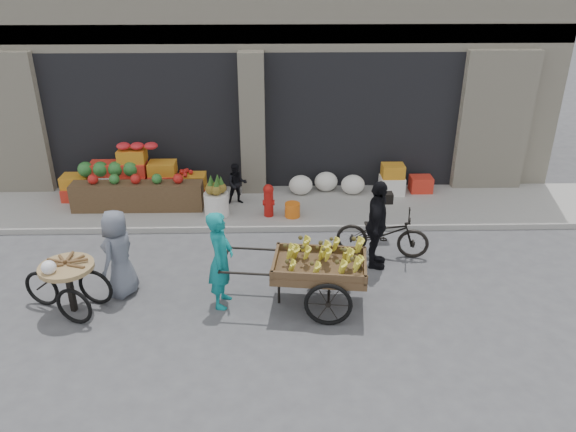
{
  "coord_description": "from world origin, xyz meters",
  "views": [
    {
      "loc": [
        0.52,
        -7.21,
        5.23
      ],
      "look_at": [
        0.71,
        1.46,
        1.1
      ],
      "focal_mm": 35.0,
      "sensor_mm": 36.0,
      "label": 1
    }
  ],
  "objects_px": {
    "cyclist": "(377,225)",
    "banana_cart": "(316,264)",
    "pineapple_bin": "(217,204)",
    "vendor_grey": "(118,254)",
    "bicycle": "(383,233)",
    "vendor_woman": "(221,260)",
    "orange_bucket": "(292,210)",
    "tricycle_cart": "(68,280)",
    "fire_hydrant": "(269,199)",
    "seated_person": "(237,184)"
  },
  "relations": [
    {
      "from": "vendor_grey",
      "to": "seated_person",
      "type": "bearing_deg",
      "value": 171.33
    },
    {
      "from": "orange_bucket",
      "to": "banana_cart",
      "type": "distance_m",
      "value": 3.15
    },
    {
      "from": "cyclist",
      "to": "banana_cart",
      "type": "bearing_deg",
      "value": 148.71
    },
    {
      "from": "banana_cart",
      "to": "seated_person",
      "type": "bearing_deg",
      "value": 118.32
    },
    {
      "from": "banana_cart",
      "to": "pineapple_bin",
      "type": "bearing_deg",
      "value": 127.47
    },
    {
      "from": "vendor_grey",
      "to": "bicycle",
      "type": "bearing_deg",
      "value": 123.19
    },
    {
      "from": "bicycle",
      "to": "banana_cart",
      "type": "bearing_deg",
      "value": 152.14
    },
    {
      "from": "orange_bucket",
      "to": "banana_cart",
      "type": "height_order",
      "value": "banana_cart"
    },
    {
      "from": "fire_hydrant",
      "to": "seated_person",
      "type": "relative_size",
      "value": 0.76
    },
    {
      "from": "banana_cart",
      "to": "vendor_grey",
      "type": "relative_size",
      "value": 1.72
    },
    {
      "from": "banana_cart",
      "to": "fire_hydrant",
      "type": "bearing_deg",
      "value": 110.95
    },
    {
      "from": "vendor_woman",
      "to": "bicycle",
      "type": "height_order",
      "value": "vendor_woman"
    },
    {
      "from": "vendor_woman",
      "to": "vendor_grey",
      "type": "xyz_separation_m",
      "value": [
        -1.69,
        0.34,
        -0.06
      ]
    },
    {
      "from": "pineapple_bin",
      "to": "vendor_grey",
      "type": "height_order",
      "value": "vendor_grey"
    },
    {
      "from": "seated_person",
      "to": "banana_cart",
      "type": "distance_m",
      "value": 4.08
    },
    {
      "from": "vendor_woman",
      "to": "vendor_grey",
      "type": "height_order",
      "value": "vendor_woman"
    },
    {
      "from": "cyclist",
      "to": "vendor_grey",
      "type": "bearing_deg",
      "value": 112.44
    },
    {
      "from": "seated_person",
      "to": "cyclist",
      "type": "distance_m",
      "value": 3.69
    },
    {
      "from": "vendor_grey",
      "to": "bicycle",
      "type": "relative_size",
      "value": 0.88
    },
    {
      "from": "orange_bucket",
      "to": "bicycle",
      "type": "relative_size",
      "value": 0.19
    },
    {
      "from": "vendor_woman",
      "to": "orange_bucket",
      "type": "bearing_deg",
      "value": -13.89
    },
    {
      "from": "seated_person",
      "to": "vendor_grey",
      "type": "distance_m",
      "value": 3.8
    },
    {
      "from": "tricycle_cart",
      "to": "cyclist",
      "type": "bearing_deg",
      "value": 32.36
    },
    {
      "from": "tricycle_cart",
      "to": "cyclist",
      "type": "xyz_separation_m",
      "value": [
        5.03,
        1.31,
        0.26
      ]
    },
    {
      "from": "bicycle",
      "to": "cyclist",
      "type": "height_order",
      "value": "cyclist"
    },
    {
      "from": "pineapple_bin",
      "to": "vendor_woman",
      "type": "relative_size",
      "value": 0.32
    },
    {
      "from": "fire_hydrant",
      "to": "tricycle_cart",
      "type": "bearing_deg",
      "value": -133.87
    },
    {
      "from": "orange_bucket",
      "to": "vendor_woman",
      "type": "relative_size",
      "value": 0.2
    },
    {
      "from": "orange_bucket",
      "to": "seated_person",
      "type": "bearing_deg",
      "value": 149.74
    },
    {
      "from": "fire_hydrant",
      "to": "vendor_grey",
      "type": "bearing_deg",
      "value": -131.45
    },
    {
      "from": "fire_hydrant",
      "to": "vendor_grey",
      "type": "height_order",
      "value": "vendor_grey"
    },
    {
      "from": "seated_person",
      "to": "vendor_woman",
      "type": "height_order",
      "value": "vendor_woman"
    },
    {
      "from": "pineapple_bin",
      "to": "vendor_grey",
      "type": "distance_m",
      "value": 3.1
    },
    {
      "from": "cyclist",
      "to": "vendor_woman",
      "type": "bearing_deg",
      "value": 125.4
    },
    {
      "from": "vendor_grey",
      "to": "cyclist",
      "type": "height_order",
      "value": "cyclist"
    },
    {
      "from": "vendor_woman",
      "to": "bicycle",
      "type": "bearing_deg",
      "value": -53.27
    },
    {
      "from": "pineapple_bin",
      "to": "orange_bucket",
      "type": "xyz_separation_m",
      "value": [
        1.6,
        -0.1,
        -0.1
      ]
    },
    {
      "from": "seated_person",
      "to": "vendor_grey",
      "type": "relative_size",
      "value": 0.62
    },
    {
      "from": "pineapple_bin",
      "to": "vendor_woman",
      "type": "height_order",
      "value": "vendor_woman"
    },
    {
      "from": "tricycle_cart",
      "to": "bicycle",
      "type": "bearing_deg",
      "value": 35.87
    },
    {
      "from": "vendor_woman",
      "to": "tricycle_cart",
      "type": "bearing_deg",
      "value": 101.54
    },
    {
      "from": "orange_bucket",
      "to": "banana_cart",
      "type": "bearing_deg",
      "value": -84.82
    },
    {
      "from": "fire_hydrant",
      "to": "cyclist",
      "type": "xyz_separation_m",
      "value": [
        1.94,
        -1.91,
        0.32
      ]
    },
    {
      "from": "pineapple_bin",
      "to": "tricycle_cart",
      "type": "xyz_separation_m",
      "value": [
        -1.99,
        -3.27,
        0.2
      ]
    },
    {
      "from": "orange_bucket",
      "to": "vendor_grey",
      "type": "height_order",
      "value": "vendor_grey"
    },
    {
      "from": "banana_cart",
      "to": "vendor_woman",
      "type": "xyz_separation_m",
      "value": [
        -1.5,
        0.08,
        0.06
      ]
    },
    {
      "from": "banana_cart",
      "to": "vendor_woman",
      "type": "bearing_deg",
      "value": -175.84
    },
    {
      "from": "orange_bucket",
      "to": "bicycle",
      "type": "bearing_deg",
      "value": -41.81
    },
    {
      "from": "pineapple_bin",
      "to": "fire_hydrant",
      "type": "height_order",
      "value": "fire_hydrant"
    },
    {
      "from": "pineapple_bin",
      "to": "bicycle",
      "type": "relative_size",
      "value": 0.3
    }
  ]
}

